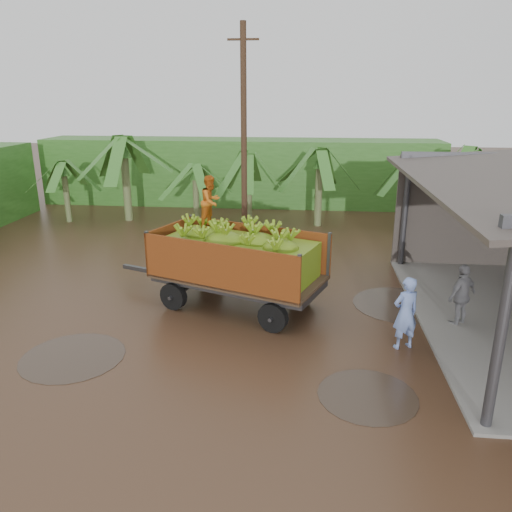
{
  "coord_description": "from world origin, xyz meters",
  "views": [
    {
      "loc": [
        1.81,
        -12.03,
        6.0
      ],
      "look_at": [
        0.37,
        1.91,
        1.43
      ],
      "focal_mm": 35.0,
      "sensor_mm": 36.0,
      "label": 1
    }
  ],
  "objects_px": {
    "man_blue": "(405,313)",
    "man_grey": "(462,295)",
    "utility_pole": "(244,138)",
    "banana_trailer": "(237,260)"
  },
  "relations": [
    {
      "from": "man_grey",
      "to": "utility_pole",
      "type": "relative_size",
      "value": 0.2
    },
    {
      "from": "banana_trailer",
      "to": "utility_pole",
      "type": "distance_m",
      "value": 7.21
    },
    {
      "from": "man_blue",
      "to": "utility_pole",
      "type": "height_order",
      "value": "utility_pole"
    },
    {
      "from": "banana_trailer",
      "to": "man_grey",
      "type": "height_order",
      "value": "banana_trailer"
    },
    {
      "from": "man_grey",
      "to": "utility_pole",
      "type": "xyz_separation_m",
      "value": [
        -6.75,
        7.23,
        3.47
      ]
    },
    {
      "from": "banana_trailer",
      "to": "man_grey",
      "type": "xyz_separation_m",
      "value": [
        6.13,
        -0.65,
        -0.58
      ]
    },
    {
      "from": "man_blue",
      "to": "man_grey",
      "type": "height_order",
      "value": "man_blue"
    },
    {
      "from": "utility_pole",
      "to": "man_grey",
      "type": "bearing_deg",
      "value": -46.96
    },
    {
      "from": "banana_trailer",
      "to": "man_blue",
      "type": "distance_m",
      "value": 4.89
    },
    {
      "from": "man_blue",
      "to": "utility_pole",
      "type": "relative_size",
      "value": 0.22
    }
  ]
}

